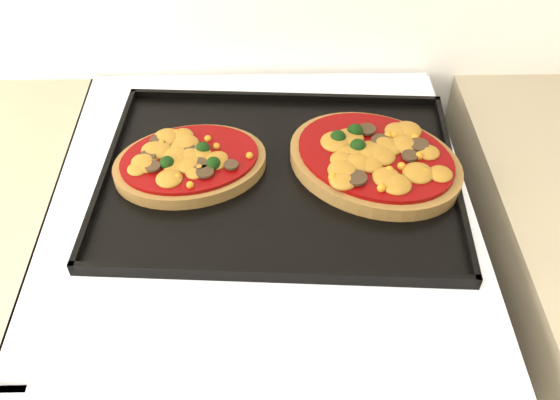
{
  "coord_description": "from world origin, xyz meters",
  "views": [
    {
      "loc": [
        -0.03,
        1.06,
        1.53
      ],
      "look_at": [
        -0.02,
        1.67,
        0.92
      ],
      "focal_mm": 40.0,
      "sensor_mm": 36.0,
      "label": 1
    }
  ],
  "objects_px": {
    "baking_tray": "(279,174)",
    "pizza_left": "(190,162)",
    "pizza_right": "(375,159)",
    "stove": "(265,359)"
  },
  "relations": [
    {
      "from": "stove",
      "to": "baking_tray",
      "type": "height_order",
      "value": "baking_tray"
    },
    {
      "from": "pizza_right",
      "to": "baking_tray",
      "type": "bearing_deg",
      "value": -175.02
    },
    {
      "from": "baking_tray",
      "to": "pizza_left",
      "type": "xyz_separation_m",
      "value": [
        -0.13,
        0.01,
        0.01
      ]
    },
    {
      "from": "baking_tray",
      "to": "pizza_left",
      "type": "bearing_deg",
      "value": 177.19
    },
    {
      "from": "stove",
      "to": "pizza_right",
      "type": "relative_size",
      "value": 3.58
    },
    {
      "from": "pizza_left",
      "to": "pizza_right",
      "type": "height_order",
      "value": "pizza_right"
    },
    {
      "from": "stove",
      "to": "pizza_right",
      "type": "bearing_deg",
      "value": 11.46
    },
    {
      "from": "baking_tray",
      "to": "pizza_right",
      "type": "distance_m",
      "value": 0.14
    },
    {
      "from": "pizza_left",
      "to": "pizza_right",
      "type": "xyz_separation_m",
      "value": [
        0.26,
        -0.0,
        0.0
      ]
    },
    {
      "from": "pizza_left",
      "to": "pizza_right",
      "type": "bearing_deg",
      "value": -0.49
    }
  ]
}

